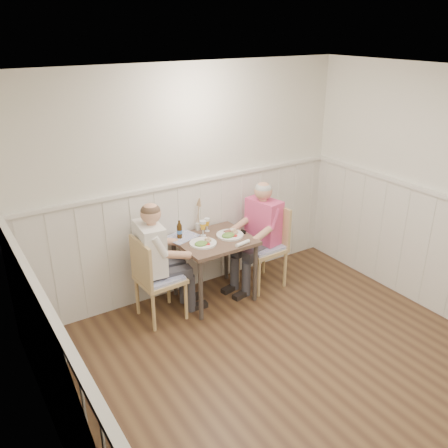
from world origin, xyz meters
The scene contains 16 objects.
ground_plane centered at (0.00, 0.00, 0.00)m, with size 4.50×4.50×0.00m, color #442C1C.
room_shell centered at (0.00, 0.00, 1.52)m, with size 4.04×4.54×2.60m.
wainscot centered at (0.00, 0.69, 0.69)m, with size 4.00×4.49×1.34m.
dining_table centered at (0.08, 1.84, 0.64)m, with size 0.81×0.70×0.75m.
chair_right centered at (0.78, 1.80, 0.54)m, with size 0.49×0.49×1.00m.
chair_left centered at (-0.66, 1.82, 0.52)m, with size 0.47×0.47×0.95m.
man_in_pink centered at (0.75, 1.85, 0.55)m, with size 0.66×0.47×1.31m.
diner_cream centered at (-0.62, 1.88, 0.55)m, with size 0.64×0.44×1.32m.
plate_man centered at (0.26, 1.81, 0.77)m, with size 0.31×0.31×0.08m.
plate_diner centered at (-0.10, 1.78, 0.77)m, with size 0.29×0.29×0.07m.
beer_glass_a centered at (0.12, 2.06, 0.86)m, with size 0.06×0.06×0.16m.
beer_glass_b centered at (0.02, 1.97, 0.87)m, with size 0.07×0.07×0.18m.
beer_bottle centered at (-0.23, 2.06, 0.84)m, with size 0.06×0.06×0.21m.
rolled_napkin centered at (0.26, 1.54, 0.77)m, with size 0.19×0.07×0.04m.
grass_vase centered at (0.05, 2.15, 0.93)m, with size 0.05×0.05×0.41m.
gingham_mat centered at (-0.20, 2.08, 0.75)m, with size 0.41×0.36×0.01m.
Camera 1 is at (-2.39, -2.23, 2.95)m, focal length 38.00 mm.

